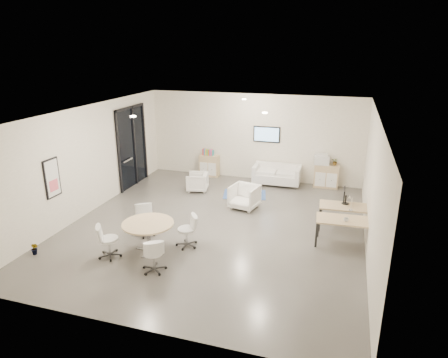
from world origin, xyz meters
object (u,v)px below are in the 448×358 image
Objects in this scene: loveseat at (277,175)px; armchair_left at (197,181)px; sideboard_left at (209,166)px; desk_front at (344,222)px; desk_rear at (345,208)px; round_table at (148,226)px; sideboard_right at (326,176)px; armchair_right at (244,196)px.

loveseat reaches higher than armchair_left.
sideboard_left reaches higher than desk_front.
desk_rear is 5.29m from round_table.
sideboard_left reaches higher than round_table.
round_table is (-3.86, -6.11, 0.26)m from sideboard_right.
desk_front is (3.00, -1.64, 0.23)m from armchair_right.
desk_front is at bearing 50.04° from armchair_left.
sideboard_right is at bearing 100.07° from armchair_left.
desk_rear is (4.96, -1.73, 0.28)m from armchair_left.
armchair_left is at bearing -85.05° from sideboard_left.
desk_rear is at bearing 86.42° from desk_front.
round_table is (-4.55, -2.69, 0.05)m from desk_rear.
sideboard_right reaches higher than armchair_left.
round_table is (0.56, -6.13, 0.27)m from sideboard_left.
sideboard_left is 6.16m from desk_rear.
desk_rear is at bearing -33.90° from sideboard_left.
desk_rear is at bearing -0.94° from armchair_right.
desk_front is (0.01, -0.96, 0.01)m from desk_rear.
desk_front is 4.87m from round_table.
sideboard_right reaches higher than loveseat.
armchair_right is at bearing 65.31° from round_table.
armchair_left is 5.66m from desk_front.
armchair_right is 3.08m from desk_rear.
loveseat is at bearing -4.46° from sideboard_left.
sideboard_right is 7.24m from round_table.
sideboard_right is 3.49m from desk_rear.
sideboard_right is 3.59m from armchair_right.
sideboard_left reaches higher than armchair_left.
armchair_right is 0.58× the size of desk_front.
sideboard_left is 4.42m from sideboard_right.
armchair_left is 2.23m from armchair_right.
sideboard_right is 4.60m from armchair_left.
sideboard_left reaches higher than armchair_right.
sideboard_left is at bearing 135.43° from desk_front.
round_table is at bearing -6.18° from armchair_left.
sideboard_right is 0.50× the size of loveseat.
loveseat is at bearing -173.60° from sideboard_right.
armchair_left is at bearing -158.42° from sideboard_right.
loveseat reaches higher than desk_rear.
loveseat is 4.05m from desk_rear.
desk_rear is (2.43, -3.22, 0.29)m from loveseat.
armchair_left is at bearing 157.33° from desk_rear.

